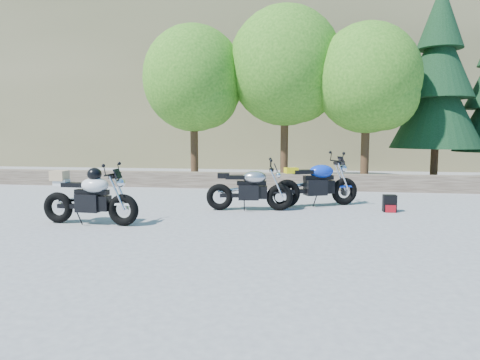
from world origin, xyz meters
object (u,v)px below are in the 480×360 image
object	(u,v)px
white_bike	(89,197)
backpack	(390,204)
silver_bike	(250,189)
blue_bike	(317,184)

from	to	relation	value
white_bike	backpack	bearing A→B (deg)	23.38
silver_bike	blue_bike	size ratio (longest dim) A/B	0.96
blue_bike	backpack	distance (m)	1.74
backpack	white_bike	bearing A→B (deg)	-161.46
white_bike	blue_bike	xyz separation A→B (m)	(4.40, 2.85, -0.00)
silver_bike	white_bike	xyz separation A→B (m)	(-2.87, -2.02, 0.06)
silver_bike	backpack	distance (m)	3.17
silver_bike	white_bike	bearing A→B (deg)	-151.76
silver_bike	blue_bike	distance (m)	1.74
blue_bike	white_bike	bearing A→B (deg)	-171.41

